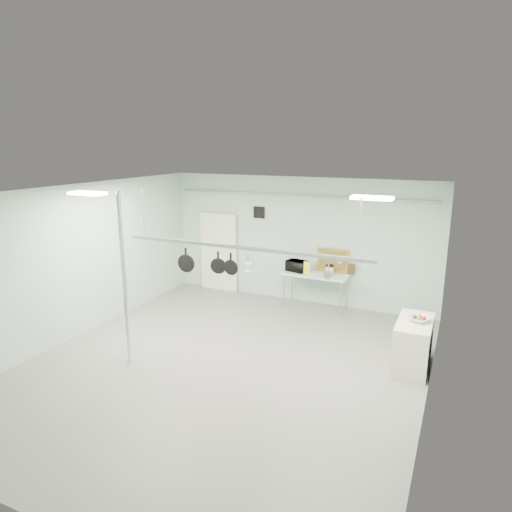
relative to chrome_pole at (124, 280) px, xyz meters
The scene contains 25 objects.
floor 2.41m from the chrome_pole, 19.44° to the left, with size 8.00×8.00×0.00m, color gray.
ceiling 2.40m from the chrome_pole, 19.44° to the left, with size 7.00×8.00×0.02m, color silver.
back_wall 4.89m from the chrome_pole, 69.68° to the left, with size 7.00×0.02×3.20m, color #A4C5B8.
right_wall 5.22m from the chrome_pole, ahead, with size 0.02×8.00×3.20m, color #A4C5B8.
door 4.61m from the chrome_pole, 97.53° to the left, with size 1.10×0.10×2.20m, color silver.
wall_vent 4.65m from the chrome_pole, 82.52° to the left, with size 0.30×0.04×0.30m, color black.
conduit_pipe 4.95m from the chrome_pole, 69.30° to the left, with size 0.07×0.07×6.60m, color gray.
chrome_pole is the anchor object (origin of this frame).
prep_table 4.85m from the chrome_pole, 61.29° to the left, with size 1.60×0.70×0.91m.
side_cabinet 5.37m from the chrome_pole, 22.41° to the left, with size 0.60×1.20×0.90m, color beige.
pot_rack 2.19m from the chrome_pole, 25.35° to the left, with size 4.80×0.06×1.00m.
light_panel_left 1.65m from the chrome_pole, 158.20° to the right, with size 0.65×0.30×0.05m, color white.
light_panel_right 4.55m from the chrome_pole, 16.31° to the left, with size 0.65×0.30×0.05m, color white.
microwave 4.59m from the chrome_pole, 66.54° to the left, with size 0.49×0.33×0.27m, color black.
coffee_canister 4.97m from the chrome_pole, 57.49° to the left, with size 0.18×0.18×0.23m, color silver.
painting_large 5.23m from the chrome_pole, 59.74° to the left, with size 0.78×0.05×0.58m, color #C68435.
painting_small 5.46m from the chrome_pole, 56.01° to the left, with size 0.30×0.04×0.25m, color #362913.
fruit_bowl 5.35m from the chrome_pole, 22.28° to the left, with size 0.37×0.37×0.09m, color white.
skillet_left 1.19m from the chrome_pole, 50.59° to the left, with size 0.35×0.06×0.46m, color black, non-canonical shape.
skillet_mid 1.72m from the chrome_pole, 32.00° to the left, with size 0.29×0.06×0.40m, color black, non-canonical shape.
skillet_right 1.95m from the chrome_pole, 27.85° to the left, with size 0.29×0.06×0.39m, color black, non-canonical shape.
whisk 2.26m from the chrome_pole, 23.72° to the left, with size 0.19×0.19×0.36m, color silver, non-canonical shape.
grater 3.29m from the chrome_pole, 15.97° to the left, with size 0.10×0.02×0.24m, color yellow, non-canonical shape.
saucepan 3.65m from the chrome_pole, 14.35° to the left, with size 0.14×0.09×0.26m, color silver, non-canonical shape.
fruit_cluster 5.35m from the chrome_pole, 22.28° to the left, with size 0.24×0.24×0.09m, color #A4190F, non-canonical shape.
Camera 1 is at (3.76, -6.75, 4.01)m, focal length 32.00 mm.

